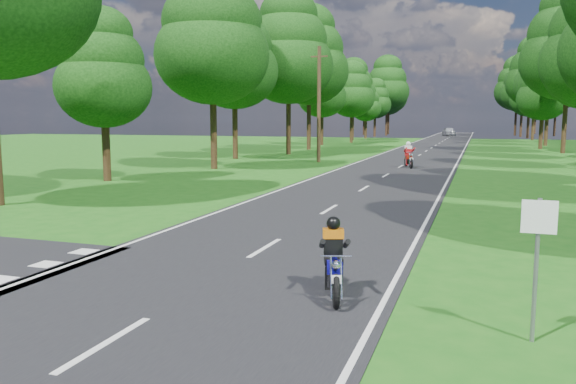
% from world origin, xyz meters
% --- Properties ---
extents(ground, '(160.00, 160.00, 0.00)m').
position_xyz_m(ground, '(0.00, 0.00, 0.00)').
color(ground, '#195513').
rests_on(ground, ground).
extents(main_road, '(7.00, 140.00, 0.02)m').
position_xyz_m(main_road, '(0.00, 50.00, 0.01)').
color(main_road, black).
rests_on(main_road, ground).
extents(road_markings, '(7.40, 140.00, 0.01)m').
position_xyz_m(road_markings, '(-0.14, 48.13, 0.02)').
color(road_markings, silver).
rests_on(road_markings, main_road).
extents(treeline, '(40.00, 115.35, 14.78)m').
position_xyz_m(treeline, '(1.43, 60.06, 8.25)').
color(treeline, black).
rests_on(treeline, ground).
extents(telegraph_pole, '(1.20, 0.26, 8.00)m').
position_xyz_m(telegraph_pole, '(-6.00, 28.00, 4.07)').
color(telegraph_pole, '#382616').
rests_on(telegraph_pole, ground).
extents(road_sign, '(0.45, 0.07, 2.00)m').
position_xyz_m(road_sign, '(5.50, -2.01, 1.34)').
color(road_sign, slate).
rests_on(road_sign, ground).
extents(rider_near_blue, '(1.01, 1.72, 1.36)m').
position_xyz_m(rider_near_blue, '(2.42, -0.96, 0.70)').
color(rider_near_blue, '#120D98').
rests_on(rider_near_blue, main_road).
extents(rider_far_red, '(1.22, 2.05, 1.62)m').
position_xyz_m(rider_far_red, '(0.57, 25.33, 0.83)').
color(rider_far_red, '#AC220D').
rests_on(rider_far_red, main_road).
extents(distant_car, '(2.89, 4.78, 1.52)m').
position_xyz_m(distant_car, '(-0.48, 93.51, 0.78)').
color(distant_car, '#B4B6BB').
rests_on(distant_car, main_road).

